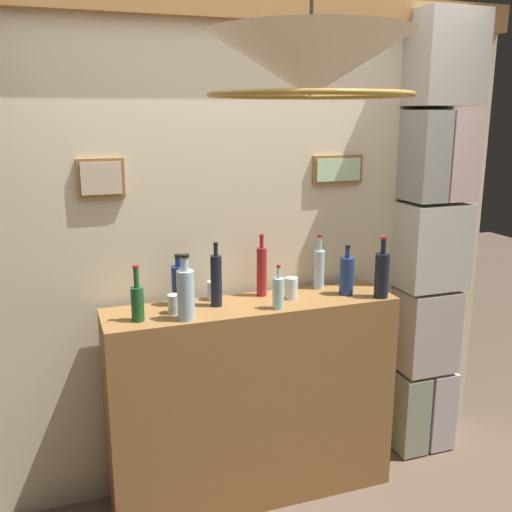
{
  "coord_description": "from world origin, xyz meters",
  "views": [
    {
      "loc": [
        -0.89,
        -1.7,
        1.96
      ],
      "look_at": [
        0.0,
        0.8,
        1.3
      ],
      "focal_mm": 40.91,
      "sensor_mm": 36.0,
      "label": 1
    }
  ],
  "objects_px": {
    "liquor_bottle_vodka": "(382,274)",
    "glass_tumbler_shot": "(174,304)",
    "liquor_bottle_mezcal": "(216,280)",
    "liquor_bottle_rum": "(262,271)",
    "liquor_bottle_sherry": "(186,293)",
    "glass_tumbler_highball": "(291,288)",
    "liquor_bottle_amaro": "(179,284)",
    "liquor_bottle_whiskey": "(137,301)",
    "glass_tumbler_rocks": "(214,290)",
    "pendant_lamp": "(310,67)",
    "liquor_bottle_scotch": "(319,268)",
    "liquor_bottle_rye": "(347,275)",
    "liquor_bottle_bourbon": "(278,292)"
  },
  "relations": [
    {
      "from": "liquor_bottle_vodka",
      "to": "glass_tumbler_shot",
      "type": "xyz_separation_m",
      "value": [
        -1.03,
        0.11,
        -0.08
      ]
    },
    {
      "from": "liquor_bottle_mezcal",
      "to": "liquor_bottle_rum",
      "type": "relative_size",
      "value": 0.98
    },
    {
      "from": "liquor_bottle_mezcal",
      "to": "liquor_bottle_rum",
      "type": "distance_m",
      "value": 0.27
    },
    {
      "from": "liquor_bottle_sherry",
      "to": "glass_tumbler_highball",
      "type": "bearing_deg",
      "value": 12.19
    },
    {
      "from": "liquor_bottle_sherry",
      "to": "glass_tumbler_highball",
      "type": "height_order",
      "value": "liquor_bottle_sherry"
    },
    {
      "from": "liquor_bottle_amaro",
      "to": "glass_tumbler_shot",
      "type": "bearing_deg",
      "value": -114.12
    },
    {
      "from": "liquor_bottle_vodka",
      "to": "liquor_bottle_whiskey",
      "type": "relative_size",
      "value": 1.22
    },
    {
      "from": "liquor_bottle_amaro",
      "to": "glass_tumbler_rocks",
      "type": "relative_size",
      "value": 2.69
    },
    {
      "from": "glass_tumbler_shot",
      "to": "pendant_lamp",
      "type": "relative_size",
      "value": 0.14
    },
    {
      "from": "liquor_bottle_whiskey",
      "to": "liquor_bottle_scotch",
      "type": "bearing_deg",
      "value": 10.54
    },
    {
      "from": "liquor_bottle_rum",
      "to": "liquor_bottle_rye",
      "type": "relative_size",
      "value": 1.24
    },
    {
      "from": "glass_tumbler_highball",
      "to": "liquor_bottle_amaro",
      "type": "bearing_deg",
      "value": 170.7
    },
    {
      "from": "liquor_bottle_mezcal",
      "to": "liquor_bottle_rye",
      "type": "bearing_deg",
      "value": -3.8
    },
    {
      "from": "glass_tumbler_highball",
      "to": "glass_tumbler_shot",
      "type": "height_order",
      "value": "glass_tumbler_highball"
    },
    {
      "from": "liquor_bottle_rum",
      "to": "liquor_bottle_bourbon",
      "type": "bearing_deg",
      "value": -88.67
    },
    {
      "from": "liquor_bottle_sherry",
      "to": "liquor_bottle_whiskey",
      "type": "height_order",
      "value": "liquor_bottle_sherry"
    },
    {
      "from": "liquor_bottle_rye",
      "to": "glass_tumbler_shot",
      "type": "bearing_deg",
      "value": 179.56
    },
    {
      "from": "glass_tumbler_highball",
      "to": "glass_tumbler_shot",
      "type": "relative_size",
      "value": 1.21
    },
    {
      "from": "liquor_bottle_mezcal",
      "to": "liquor_bottle_amaro",
      "type": "bearing_deg",
      "value": 156.29
    },
    {
      "from": "liquor_bottle_mezcal",
      "to": "pendant_lamp",
      "type": "distance_m",
      "value": 1.28
    },
    {
      "from": "liquor_bottle_sherry",
      "to": "liquor_bottle_bourbon",
      "type": "height_order",
      "value": "liquor_bottle_sherry"
    },
    {
      "from": "liquor_bottle_sherry",
      "to": "glass_tumbler_highball",
      "type": "distance_m",
      "value": 0.58
    },
    {
      "from": "liquor_bottle_mezcal",
      "to": "liquor_bottle_scotch",
      "type": "distance_m",
      "value": 0.6
    },
    {
      "from": "liquor_bottle_scotch",
      "to": "liquor_bottle_amaro",
      "type": "bearing_deg",
      "value": -178.03
    },
    {
      "from": "liquor_bottle_vodka",
      "to": "liquor_bottle_rye",
      "type": "height_order",
      "value": "liquor_bottle_vodka"
    },
    {
      "from": "liquor_bottle_scotch",
      "to": "glass_tumbler_highball",
      "type": "distance_m",
      "value": 0.24
    },
    {
      "from": "liquor_bottle_sherry",
      "to": "liquor_bottle_whiskey",
      "type": "relative_size",
      "value": 1.18
    },
    {
      "from": "liquor_bottle_mezcal",
      "to": "glass_tumbler_highball",
      "type": "xyz_separation_m",
      "value": [
        0.38,
        -0.02,
        -0.08
      ]
    },
    {
      "from": "glass_tumbler_shot",
      "to": "liquor_bottle_amaro",
      "type": "bearing_deg",
      "value": 65.88
    },
    {
      "from": "liquor_bottle_scotch",
      "to": "liquor_bottle_sherry",
      "type": "relative_size",
      "value": 0.96
    },
    {
      "from": "liquor_bottle_vodka",
      "to": "glass_tumbler_highball",
      "type": "height_order",
      "value": "liquor_bottle_vodka"
    },
    {
      "from": "liquor_bottle_rye",
      "to": "glass_tumbler_shot",
      "type": "relative_size",
      "value": 2.86
    },
    {
      "from": "glass_tumbler_highball",
      "to": "pendant_lamp",
      "type": "distance_m",
      "value": 1.37
    },
    {
      "from": "liquor_bottle_rum",
      "to": "liquor_bottle_sherry",
      "type": "xyz_separation_m",
      "value": [
        -0.44,
        -0.22,
        -0.01
      ]
    },
    {
      "from": "liquor_bottle_rum",
      "to": "glass_tumbler_rocks",
      "type": "distance_m",
      "value": 0.26
    },
    {
      "from": "liquor_bottle_scotch",
      "to": "glass_tumbler_highball",
      "type": "height_order",
      "value": "liquor_bottle_scotch"
    },
    {
      "from": "liquor_bottle_amaro",
      "to": "liquor_bottle_rye",
      "type": "relative_size",
      "value": 0.98
    },
    {
      "from": "liquor_bottle_whiskey",
      "to": "pendant_lamp",
      "type": "distance_m",
      "value": 1.33
    },
    {
      "from": "glass_tumbler_highball",
      "to": "liquor_bottle_bourbon",
      "type": "bearing_deg",
      "value": -134.35
    },
    {
      "from": "glass_tumbler_rocks",
      "to": "liquor_bottle_amaro",
      "type": "bearing_deg",
      "value": -171.84
    },
    {
      "from": "liquor_bottle_bourbon",
      "to": "liquor_bottle_rye",
      "type": "distance_m",
      "value": 0.42
    },
    {
      "from": "glass_tumbler_shot",
      "to": "liquor_bottle_mezcal",
      "type": "bearing_deg",
      "value": 10.09
    },
    {
      "from": "liquor_bottle_vodka",
      "to": "glass_tumbler_rocks",
      "type": "xyz_separation_m",
      "value": [
        -0.8,
        0.25,
        -0.07
      ]
    },
    {
      "from": "liquor_bottle_mezcal",
      "to": "liquor_bottle_sherry",
      "type": "relative_size",
      "value": 1.04
    },
    {
      "from": "liquor_bottle_scotch",
      "to": "pendant_lamp",
      "type": "relative_size",
      "value": 0.46
    },
    {
      "from": "glass_tumbler_shot",
      "to": "liquor_bottle_rye",
      "type": "bearing_deg",
      "value": -0.44
    },
    {
      "from": "liquor_bottle_whiskey",
      "to": "liquor_bottle_rye",
      "type": "bearing_deg",
      "value": 2.07
    },
    {
      "from": "liquor_bottle_mezcal",
      "to": "pendant_lamp",
      "type": "bearing_deg",
      "value": -86.65
    },
    {
      "from": "liquor_bottle_amaro",
      "to": "liquor_bottle_mezcal",
      "type": "bearing_deg",
      "value": -23.71
    },
    {
      "from": "liquor_bottle_rum",
      "to": "liquor_bottle_vodka",
      "type": "bearing_deg",
      "value": -22.18
    }
  ]
}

